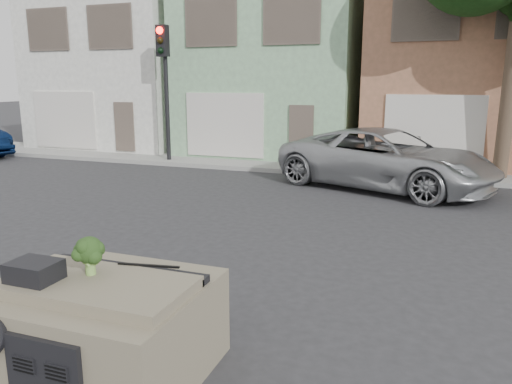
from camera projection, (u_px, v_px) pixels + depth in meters
The scene contains 11 objects.
ground_plane at pixel (224, 274), 8.13m from camera, with size 120.00×120.00×0.00m, color #303033.
sidewalk at pixel (343, 168), 17.74m from camera, with size 40.00×3.00×0.15m, color gray.
townhouse_white at pixel (136, 67), 24.29m from camera, with size 7.20×8.20×7.55m, color silver.
townhouse_mint at pixel (283, 65), 21.78m from camera, with size 7.20×8.20×7.55m, color #8BB88C.
townhouse_tan at pixel (468, 63), 19.26m from camera, with size 7.20×8.20×7.55m, color #9E694B.
silver_pickup at pixel (384, 188), 14.66m from camera, with size 2.89×6.27×1.74m, color #A5A8AB.
traffic_signal at pixel (165, 96), 18.47m from camera, with size 0.40×0.40×5.10m, color black.
car_dashboard at pixel (109, 325), 5.26m from camera, with size 2.00×1.80×1.12m, color #746B55.
instrument_hump at pixel (34, 271), 4.99m from camera, with size 0.48×0.38×0.20m, color black.
wiper_arm at pixel (148, 265), 5.39m from camera, with size 0.70×0.03×0.02m, color black.
broccoli at pixel (90, 255), 5.12m from camera, with size 0.34×0.34×0.42m, color #1E3613.
Camera 1 is at (3.12, -7.00, 3.08)m, focal length 35.00 mm.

